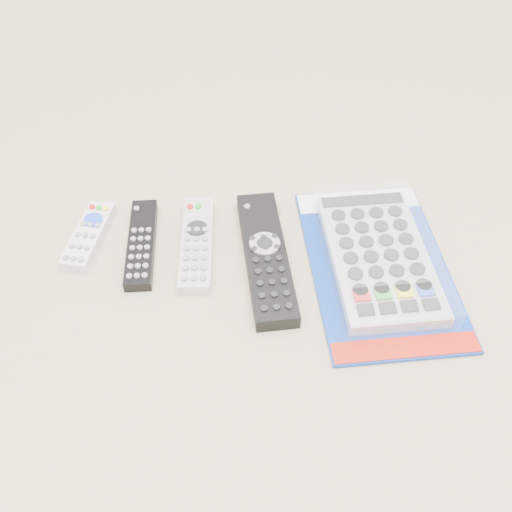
{
  "coord_description": "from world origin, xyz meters",
  "views": [
    {
      "loc": [
        -0.02,
        -0.52,
        0.59
      ],
      "look_at": [
        0.0,
        -0.0,
        0.01
      ],
      "focal_mm": 40.0,
      "sensor_mm": 36.0,
      "label": 1
    }
  ],
  "objects_px": {
    "remote_small_grey": "(89,235)",
    "remote_large_black": "(266,257)",
    "remote_slim_black": "(141,244)",
    "remote_silver_dvd": "(197,244)",
    "jumbo_remote_packaged": "(379,256)"
  },
  "relations": [
    {
      "from": "jumbo_remote_packaged",
      "to": "remote_small_grey",
      "type": "bearing_deg",
      "value": 167.6
    },
    {
      "from": "remote_large_black",
      "to": "jumbo_remote_packaged",
      "type": "xyz_separation_m",
      "value": [
        0.15,
        -0.01,
        0.01
      ]
    },
    {
      "from": "remote_slim_black",
      "to": "remote_large_black",
      "type": "relative_size",
      "value": 0.69
    },
    {
      "from": "remote_small_grey",
      "to": "remote_large_black",
      "type": "distance_m",
      "value": 0.26
    },
    {
      "from": "remote_silver_dvd",
      "to": "remote_large_black",
      "type": "bearing_deg",
      "value": -16.98
    },
    {
      "from": "remote_small_grey",
      "to": "remote_slim_black",
      "type": "distance_m",
      "value": 0.08
    },
    {
      "from": "remote_slim_black",
      "to": "remote_silver_dvd",
      "type": "bearing_deg",
      "value": -4.23
    },
    {
      "from": "remote_slim_black",
      "to": "remote_large_black",
      "type": "xyz_separation_m",
      "value": [
        0.17,
        -0.04,
        0.0
      ]
    },
    {
      "from": "remote_slim_black",
      "to": "remote_silver_dvd",
      "type": "distance_m",
      "value": 0.08
    },
    {
      "from": "remote_slim_black",
      "to": "remote_silver_dvd",
      "type": "height_order",
      "value": "same"
    },
    {
      "from": "remote_silver_dvd",
      "to": "jumbo_remote_packaged",
      "type": "bearing_deg",
      "value": -8.47
    },
    {
      "from": "remote_large_black",
      "to": "remote_silver_dvd",
      "type": "bearing_deg",
      "value": 157.41
    },
    {
      "from": "remote_small_grey",
      "to": "remote_silver_dvd",
      "type": "xyz_separation_m",
      "value": [
        0.16,
        -0.02,
        0.0
      ]
    },
    {
      "from": "remote_small_grey",
      "to": "remote_slim_black",
      "type": "relative_size",
      "value": 0.81
    },
    {
      "from": "remote_slim_black",
      "to": "jumbo_remote_packaged",
      "type": "distance_m",
      "value": 0.33
    }
  ]
}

